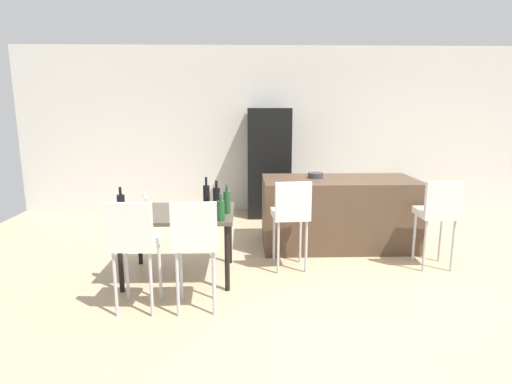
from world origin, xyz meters
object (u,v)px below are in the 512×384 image
(dining_chair_far, at_px, (195,238))
(potted_plant, at_px, (411,197))
(wine_bottle_near, at_px, (206,196))
(wine_bottle_corner, at_px, (121,207))
(dining_table, at_px, (179,218))
(wine_bottle_middle, at_px, (221,210))
(fruit_bowl, at_px, (316,175))
(wine_bottle_inner, at_px, (217,198))
(wine_bottle_right, at_px, (227,202))
(kitchen_island, at_px, (338,212))
(refrigerator, at_px, (269,163))
(bar_chair_middle, at_px, (438,210))
(dining_chair_near, at_px, (134,239))
(wine_glass_left, at_px, (145,194))
(bar_chair_left, at_px, (291,211))

(dining_chair_far, xyz_separation_m, potted_plant, (3.39, 3.51, -0.39))
(wine_bottle_near, relative_size, wine_bottle_corner, 1.05)
(dining_table, height_order, wine_bottle_middle, wine_bottle_middle)
(wine_bottle_corner, xyz_separation_m, fruit_bowl, (2.19, 1.40, 0.08))
(wine_bottle_inner, distance_m, wine_bottle_right, 0.18)
(kitchen_island, bearing_deg, refrigerator, 116.57)
(wine_bottle_middle, bearing_deg, wine_bottle_near, 109.02)
(bar_chair_middle, relative_size, wine_bottle_corner, 3.16)
(wine_bottle_middle, xyz_separation_m, wine_bottle_corner, (-1.00, 0.06, 0.03))
(dining_chair_near, height_order, wine_bottle_near, wine_bottle_near)
(kitchen_island, height_order, dining_chair_far, dining_chair_far)
(dining_table, bearing_deg, wine_glass_left, 141.12)
(wine_bottle_right, xyz_separation_m, fruit_bowl, (1.14, 1.17, 0.09))
(wine_bottle_middle, bearing_deg, dining_chair_far, -114.93)
(dining_chair_far, distance_m, wine_bottle_middle, 0.51)
(wine_bottle_inner, distance_m, wine_glass_left, 0.89)
(wine_bottle_middle, height_order, wine_glass_left, wine_bottle_middle)
(bar_chair_middle, distance_m, wine_bottle_right, 2.41)
(dining_table, height_order, dining_chair_far, dining_chair_far)
(wine_bottle_middle, bearing_deg, wine_glass_left, 141.90)
(bar_chair_left, relative_size, refrigerator, 0.57)
(wine_bottle_near, relative_size, wine_glass_left, 2.00)
(wine_bottle_right, height_order, fruit_bowl, wine_bottle_right)
(bar_chair_middle, bearing_deg, dining_chair_far, -160.03)
(wine_bottle_near, bearing_deg, refrigerator, 71.54)
(wine_bottle_middle, bearing_deg, wine_bottle_right, 80.38)
(wine_bottle_corner, bearing_deg, wine_bottle_middle, -3.64)
(refrigerator, bearing_deg, bar_chair_left, -87.56)
(dining_table, xyz_separation_m, potted_plant, (3.66, 2.70, -0.36))
(wine_bottle_right, height_order, wine_glass_left, wine_bottle_right)
(wine_bottle_near, bearing_deg, wine_bottle_corner, -149.06)
(refrigerator, relative_size, fruit_bowl, 8.99)
(kitchen_island, distance_m, wine_bottle_middle, 2.08)
(fruit_bowl, bearing_deg, dining_chair_near, -135.55)
(potted_plant, bearing_deg, wine_bottle_inner, -140.90)
(kitchen_island, bearing_deg, dining_chair_near, -141.00)
(wine_bottle_middle, bearing_deg, dining_chair_near, -149.33)
(dining_chair_near, bearing_deg, wine_bottle_near, 60.53)
(wine_glass_left, bearing_deg, wine_bottle_corner, -97.65)
(dining_chair_far, bearing_deg, wine_bottle_right, 70.85)
(kitchen_island, relative_size, wine_glass_left, 11.62)
(wine_bottle_right, relative_size, refrigerator, 0.17)
(wine_bottle_near, relative_size, refrigerator, 0.19)
(bar_chair_left, distance_m, wine_bottle_inner, 0.85)
(wine_bottle_near, distance_m, wine_glass_left, 0.74)
(bar_chair_middle, distance_m, refrigerator, 3.13)
(bar_chair_left, distance_m, fruit_bowl, 1.07)
(wine_bottle_corner, bearing_deg, kitchen_island, 27.75)
(dining_chair_far, bearing_deg, potted_plant, 46.02)
(kitchen_island, bearing_deg, wine_bottle_corner, -152.25)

